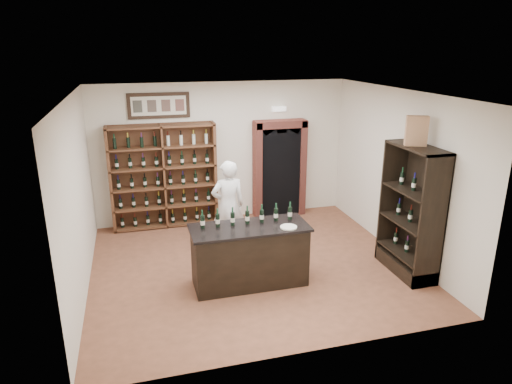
# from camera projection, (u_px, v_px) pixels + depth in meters

# --- Properties ---
(floor) EXTENTS (5.50, 5.50, 0.00)m
(floor) POSITION_uv_depth(u_px,v_px,m) (252.00, 265.00, 8.09)
(floor) COLOR brown
(floor) RESTS_ON ground
(ceiling) EXTENTS (5.50, 5.50, 0.00)m
(ceiling) POSITION_uv_depth(u_px,v_px,m) (252.00, 93.00, 7.16)
(ceiling) COLOR white
(ceiling) RESTS_ON wall_back
(wall_back) EXTENTS (5.50, 0.04, 3.00)m
(wall_back) POSITION_uv_depth(u_px,v_px,m) (223.00, 152.00, 9.92)
(wall_back) COLOR silver
(wall_back) RESTS_ON ground
(wall_left) EXTENTS (0.04, 5.00, 3.00)m
(wall_left) POSITION_uv_depth(u_px,v_px,m) (77.00, 199.00, 6.94)
(wall_left) COLOR silver
(wall_left) RESTS_ON ground
(wall_right) EXTENTS (0.04, 5.00, 3.00)m
(wall_right) POSITION_uv_depth(u_px,v_px,m) (397.00, 173.00, 8.32)
(wall_right) COLOR silver
(wall_right) RESTS_ON ground
(wine_shelf) EXTENTS (2.20, 0.38, 2.20)m
(wine_shelf) POSITION_uv_depth(u_px,v_px,m) (164.00, 176.00, 9.57)
(wine_shelf) COLOR #55371D
(wine_shelf) RESTS_ON ground
(framed_picture) EXTENTS (1.25, 0.04, 0.52)m
(framed_picture) POSITION_uv_depth(u_px,v_px,m) (159.00, 106.00, 9.24)
(framed_picture) COLOR black
(framed_picture) RESTS_ON wall_back
(arched_doorway) EXTENTS (1.17, 0.35, 2.17)m
(arched_doorway) POSITION_uv_depth(u_px,v_px,m) (279.00, 166.00, 10.19)
(arched_doorway) COLOR black
(arched_doorway) RESTS_ON ground
(emergency_light) EXTENTS (0.30, 0.10, 0.10)m
(emergency_light) POSITION_uv_depth(u_px,v_px,m) (279.00, 109.00, 9.88)
(emergency_light) COLOR white
(emergency_light) RESTS_ON wall_back
(tasting_counter) EXTENTS (1.88, 0.78, 1.00)m
(tasting_counter) POSITION_uv_depth(u_px,v_px,m) (250.00, 256.00, 7.34)
(tasting_counter) COLOR black
(tasting_counter) RESTS_ON ground
(counter_bottle_0) EXTENTS (0.07, 0.07, 0.30)m
(counter_bottle_0) POSITION_uv_depth(u_px,v_px,m) (203.00, 222.00, 7.09)
(counter_bottle_0) COLOR black
(counter_bottle_0) RESTS_ON tasting_counter
(counter_bottle_1) EXTENTS (0.07, 0.07, 0.30)m
(counter_bottle_1) POSITION_uv_depth(u_px,v_px,m) (218.00, 220.00, 7.15)
(counter_bottle_1) COLOR black
(counter_bottle_1) RESTS_ON tasting_counter
(counter_bottle_2) EXTENTS (0.07, 0.07, 0.30)m
(counter_bottle_2) POSITION_uv_depth(u_px,v_px,m) (233.00, 219.00, 7.21)
(counter_bottle_2) COLOR black
(counter_bottle_2) RESTS_ON tasting_counter
(counter_bottle_3) EXTENTS (0.07, 0.07, 0.30)m
(counter_bottle_3) POSITION_uv_depth(u_px,v_px,m) (247.00, 217.00, 7.27)
(counter_bottle_3) COLOR black
(counter_bottle_3) RESTS_ON tasting_counter
(counter_bottle_4) EXTENTS (0.07, 0.07, 0.30)m
(counter_bottle_4) POSITION_uv_depth(u_px,v_px,m) (262.00, 216.00, 7.33)
(counter_bottle_4) COLOR black
(counter_bottle_4) RESTS_ON tasting_counter
(counter_bottle_5) EXTENTS (0.07, 0.07, 0.30)m
(counter_bottle_5) POSITION_uv_depth(u_px,v_px,m) (276.00, 214.00, 7.39)
(counter_bottle_5) COLOR black
(counter_bottle_5) RESTS_ON tasting_counter
(counter_bottle_6) EXTENTS (0.07, 0.07, 0.30)m
(counter_bottle_6) POSITION_uv_depth(u_px,v_px,m) (290.00, 213.00, 7.45)
(counter_bottle_6) COLOR black
(counter_bottle_6) RESTS_ON tasting_counter
(side_cabinet) EXTENTS (0.48, 1.20, 2.20)m
(side_cabinet) POSITION_uv_depth(u_px,v_px,m) (411.00, 230.00, 7.67)
(side_cabinet) COLOR black
(side_cabinet) RESTS_ON ground
(shopkeeper) EXTENTS (0.65, 0.45, 1.73)m
(shopkeeper) POSITION_uv_depth(u_px,v_px,m) (228.00, 206.00, 8.50)
(shopkeeper) COLOR white
(shopkeeper) RESTS_ON ground
(plate) EXTENTS (0.26, 0.26, 0.02)m
(plate) POSITION_uv_depth(u_px,v_px,m) (289.00, 227.00, 7.13)
(plate) COLOR beige
(plate) RESTS_ON tasting_counter
(wine_crate) EXTENTS (0.36, 0.26, 0.47)m
(wine_crate) POSITION_uv_depth(u_px,v_px,m) (416.00, 131.00, 7.18)
(wine_crate) COLOR tan
(wine_crate) RESTS_ON side_cabinet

